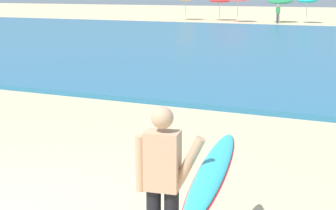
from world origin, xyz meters
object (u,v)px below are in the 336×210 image
Objects in this scene: surfer_with_board at (184,178)px; beach_umbrella_4 at (307,0)px; beachgoer_near_row_mid at (278,13)px; beach_umbrella_1 at (220,1)px; beach_umbrella_3 at (280,1)px.

surfer_with_board is 1.07× the size of beach_umbrella_4.
beachgoer_near_row_mid is at bearing 99.12° from surfer_with_board.
surfer_with_board is 39.81m from beach_umbrella_4.
beachgoer_near_row_mid is at bearing -148.57° from beach_umbrella_4.
surfer_with_board is 41.99m from beach_umbrella_1.
beach_umbrella_1 is at bearing 160.95° from beachgoer_near_row_mid.
beachgoer_near_row_mid is (-6.14, 38.25, -0.18)m from surfer_with_board.
beach_umbrella_1 reaches higher than beachgoer_near_row_mid.
beach_umbrella_1 is at bearing 175.41° from beach_umbrella_4.
beachgoer_near_row_mid is at bearing -19.05° from beach_umbrella_1.
beach_umbrella_4 is (-3.91, 39.60, 0.92)m from surfer_with_board.
surfer_with_board is 1.09× the size of beach_umbrella_3.
beach_umbrella_4 is at bearing -4.59° from beach_umbrella_1.
beach_umbrella_1 is 0.92× the size of beach_umbrella_4.
beach_umbrella_1 is at bearing 173.13° from beach_umbrella_3.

